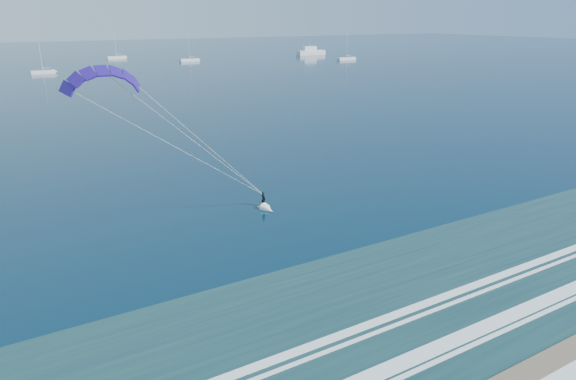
{
  "coord_description": "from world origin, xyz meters",
  "views": [
    {
      "loc": [
        -21.27,
        -12.37,
        18.92
      ],
      "look_at": [
        1.66,
        26.14,
        3.73
      ],
      "focal_mm": 32.0,
      "sensor_mm": 36.0,
      "label": 1
    }
  ],
  "objects_px": {
    "sailboat_4": "(117,57)",
    "sailboat_6": "(346,58)",
    "sailboat_5": "(189,60)",
    "kitesurfer_rig": "(196,143)",
    "sailboat_3": "(43,72)",
    "motor_yacht": "(310,51)"
  },
  "relations": [
    {
      "from": "sailboat_4",
      "to": "sailboat_6",
      "type": "distance_m",
      "value": 108.01
    },
    {
      "from": "sailboat_6",
      "to": "kitesurfer_rig",
      "type": "bearing_deg",
      "value": -130.76
    },
    {
      "from": "sailboat_5",
      "to": "motor_yacht",
      "type": "bearing_deg",
      "value": 6.42
    },
    {
      "from": "kitesurfer_rig",
      "to": "sailboat_3",
      "type": "xyz_separation_m",
      "value": [
        4.21,
        157.72,
        -7.7
      ]
    },
    {
      "from": "kitesurfer_rig",
      "to": "motor_yacht",
      "type": "relative_size",
      "value": 1.31
    },
    {
      "from": "sailboat_5",
      "to": "sailboat_4",
      "type": "bearing_deg",
      "value": 126.49
    },
    {
      "from": "motor_yacht",
      "to": "sailboat_6",
      "type": "bearing_deg",
      "value": -96.36
    },
    {
      "from": "motor_yacht",
      "to": "sailboat_6",
      "type": "distance_m",
      "value": 36.68
    },
    {
      "from": "sailboat_4",
      "to": "sailboat_5",
      "type": "relative_size",
      "value": 1.0
    },
    {
      "from": "sailboat_4",
      "to": "sailboat_5",
      "type": "height_order",
      "value": "sailboat_4"
    },
    {
      "from": "sailboat_4",
      "to": "sailboat_6",
      "type": "xyz_separation_m",
      "value": [
        89.02,
        -61.17,
        0.0
      ]
    },
    {
      "from": "sailboat_3",
      "to": "sailboat_6",
      "type": "height_order",
      "value": "sailboat_6"
    },
    {
      "from": "sailboat_4",
      "to": "sailboat_5",
      "type": "bearing_deg",
      "value": -53.51
    },
    {
      "from": "sailboat_5",
      "to": "sailboat_6",
      "type": "bearing_deg",
      "value": -23.81
    },
    {
      "from": "sailboat_4",
      "to": "sailboat_6",
      "type": "bearing_deg",
      "value": -34.5
    },
    {
      "from": "motor_yacht",
      "to": "sailboat_4",
      "type": "distance_m",
      "value": 96.31
    },
    {
      "from": "kitesurfer_rig",
      "to": "sailboat_3",
      "type": "relative_size",
      "value": 1.87
    },
    {
      "from": "kitesurfer_rig",
      "to": "sailboat_5",
      "type": "bearing_deg",
      "value": 69.88
    },
    {
      "from": "motor_yacht",
      "to": "sailboat_4",
      "type": "bearing_deg",
      "value": 165.12
    },
    {
      "from": "kitesurfer_rig",
      "to": "sailboat_5",
      "type": "distance_m",
      "value": 192.88
    },
    {
      "from": "sailboat_6",
      "to": "sailboat_4",
      "type": "bearing_deg",
      "value": 145.5
    },
    {
      "from": "kitesurfer_rig",
      "to": "sailboat_6",
      "type": "height_order",
      "value": "kitesurfer_rig"
    }
  ]
}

